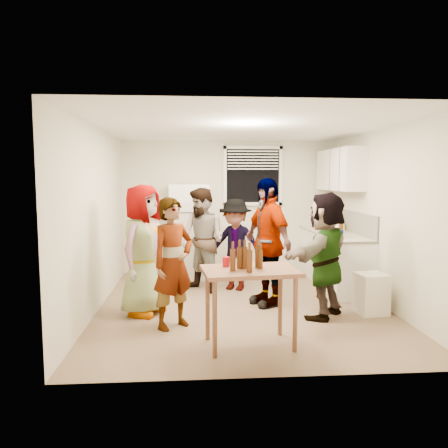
{
  "coord_description": "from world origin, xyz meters",
  "views": [
    {
      "loc": [
        -0.69,
        -6.02,
        1.82
      ],
      "look_at": [
        -0.24,
        0.23,
        1.15
      ],
      "focal_mm": 35.0,
      "sensor_mm": 36.0,
      "label": 1
    }
  ],
  "objects": [
    {
      "name": "refrigerator",
      "position": [
        -0.75,
        1.88,
        0.85
      ],
      "size": [
        0.7,
        0.7,
        1.7
      ],
      "primitive_type": "cube",
      "color": "white",
      "rests_on": "ground"
    },
    {
      "name": "beer_bottle_counter",
      "position": [
        1.6,
        0.53,
        0.9
      ],
      "size": [
        0.06,
        0.06,
        0.24
      ],
      "primitive_type": "cylinder",
      "color": "#47230C",
      "rests_on": "countertop"
    },
    {
      "name": "kettle",
      "position": [
        1.65,
        1.26,
        0.9
      ],
      "size": [
        0.23,
        0.2,
        0.18
      ],
      "primitive_type": null,
      "rotation": [
        0.0,
        0.0,
        -0.1
      ],
      "color": "silver",
      "rests_on": "countertop"
    },
    {
      "name": "trash_bin",
      "position": [
        1.68,
        -0.47,
        0.25
      ],
      "size": [
        0.41,
        0.41,
        0.54
      ],
      "primitive_type": "cube",
      "rotation": [
        0.0,
        0.0,
        0.13
      ],
      "color": "white",
      "rests_on": "ground"
    },
    {
      "name": "paper_towel",
      "position": [
        1.68,
        1.02,
        0.9
      ],
      "size": [
        0.12,
        0.12,
        0.26
      ],
      "primitive_type": "cylinder",
      "color": "white",
      "rests_on": "countertop"
    },
    {
      "name": "blue_cup",
      "position": [
        1.57,
        0.47,
        0.9
      ],
      "size": [
        0.09,
        0.09,
        0.11
      ],
      "primitive_type": "cylinder",
      "color": "#0703AA",
      "rests_on": "countertop"
    },
    {
      "name": "wine_bottle",
      "position": [
        1.75,
        2.03,
        0.9
      ],
      "size": [
        0.07,
        0.07,
        0.28
      ],
      "primitive_type": "cylinder",
      "color": "black",
      "rests_on": "countertop"
    },
    {
      "name": "upper_cabinets",
      "position": [
        1.83,
        1.35,
        1.95
      ],
      "size": [
        0.34,
        1.6,
        0.7
      ],
      "primitive_type": "cube",
      "color": "white",
      "rests_on": "room"
    },
    {
      "name": "window",
      "position": [
        0.45,
        2.21,
        1.85
      ],
      "size": [
        1.12,
        0.1,
        1.06
      ],
      "primitive_type": null,
      "color": "white",
      "rests_on": "room"
    },
    {
      "name": "picture_frame",
      "position": [
        1.92,
        1.4,
        0.98
      ],
      "size": [
        0.02,
        0.19,
        0.16
      ],
      "primitive_type": "cube",
      "color": "#F6EA4E",
      "rests_on": "countertop"
    },
    {
      "name": "countertop",
      "position": [
        1.7,
        1.15,
        0.88
      ],
      "size": [
        0.64,
        2.22,
        0.04
      ],
      "primitive_type": "cube",
      "color": "beige",
      "rests_on": "counter_lower"
    },
    {
      "name": "room",
      "position": [
        0.0,
        0.0,
        0.0
      ],
      "size": [
        4.0,
        4.5,
        2.5
      ],
      "primitive_type": null,
      "color": "beige",
      "rests_on": "ground"
    },
    {
      "name": "guest_back_left",
      "position": [
        -0.54,
        0.83,
        0.0
      ],
      "size": [
        1.71,
        1.77,
        0.63
      ],
      "primitive_type": "imported",
      "rotation": [
        0.0,
        0.0,
        -0.74
      ],
      "color": "#503327",
      "rests_on": "ground"
    },
    {
      "name": "backsplash",
      "position": [
        1.99,
        1.15,
        1.08
      ],
      "size": [
        0.03,
        2.2,
        0.36
      ],
      "primitive_type": "cube",
      "color": "#AFAB9F",
      "rests_on": "countertop"
    },
    {
      "name": "beer_bottle_table",
      "position": [
        0.03,
        -1.47,
        0.85
      ],
      "size": [
        0.05,
        0.05,
        0.2
      ],
      "primitive_type": "cylinder",
      "color": "#47230C",
      "rests_on": "serving_table"
    },
    {
      "name": "counter_lower",
      "position": [
        1.7,
        1.15,
        0.43
      ],
      "size": [
        0.6,
        2.2,
        0.86
      ],
      "primitive_type": "cube",
      "color": "white",
      "rests_on": "ground"
    },
    {
      "name": "guest_stripe",
      "position": [
        -0.93,
        -0.82,
        0.0
      ],
      "size": [
        1.46,
        1.59,
        0.38
      ],
      "primitive_type": "imported",
      "rotation": [
        0.0,
        0.0,
        0.7
      ],
      "color": "#141933",
      "rests_on": "ground"
    },
    {
      "name": "guest_orange",
      "position": [
        1.03,
        -0.55,
        0.0
      ],
      "size": [
        2.23,
        2.21,
        0.48
      ],
      "primitive_type": "imported",
      "rotation": [
        0.0,
        0.0,
        4.02
      ],
      "color": "#C17746",
      "rests_on": "ground"
    },
    {
      "name": "guest_black",
      "position": [
        0.36,
        0.04,
        0.0
      ],
      "size": [
        2.08,
        1.67,
        0.44
      ],
      "primitive_type": "imported",
      "rotation": [
        0.0,
        0.0,
        -1.18
      ],
      "color": "black",
      "rests_on": "ground"
    },
    {
      "name": "guest_grey",
      "position": [
        -1.35,
        -0.26,
        0.0
      ],
      "size": [
        1.92,
        1.54,
        0.55
      ],
      "primitive_type": "imported",
      "rotation": [
        0.0,
        0.0,
        1.1
      ],
      "color": "gray",
      "rests_on": "ground"
    },
    {
      "name": "serving_table",
      "position": [
        -0.08,
        -1.47,
        0.0
      ],
      "size": [
        1.07,
        0.77,
        0.85
      ],
      "primitive_type": null,
      "rotation": [
        0.0,
        0.0,
        0.11
      ],
      "color": "brown",
      "rests_on": "ground"
    },
    {
      "name": "guest_back_right",
      "position": [
        -0.01,
        0.92,
        0.0
      ],
      "size": [
        1.51,
        1.75,
        0.55
      ],
      "primitive_type": "imported",
      "rotation": [
        0.0,
        0.0,
        -0.46
      ],
      "color": "#3B3A3F",
      "rests_on": "ground"
    },
    {
      "name": "red_cup",
      "position": [
        -0.33,
        -1.32,
        0.85
      ],
      "size": [
        0.08,
        0.08,
        0.11
      ],
      "primitive_type": "cylinder",
      "color": "#B90D14",
      "rests_on": "serving_table"
    }
  ]
}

